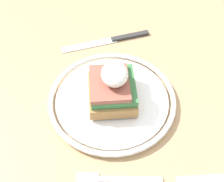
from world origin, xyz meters
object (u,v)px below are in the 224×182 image
Objects in this scene: knife at (113,40)px; sandwich at (112,87)px; plate at (112,100)px; fork at (114,180)px.

sandwich is at bearing 175.13° from knife.
knife is at bearing -5.08° from plate.
plate reaches higher than fork.
knife is (0.34, -0.02, 0.00)m from fork.
fork is at bearing 175.88° from knife.
fork is at bearing 176.96° from plate.
plate is 0.04m from sandwich.
fork is 0.34m from knife.
plate is 2.48× the size of sandwich.
plate is at bearing 148.02° from sandwich.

